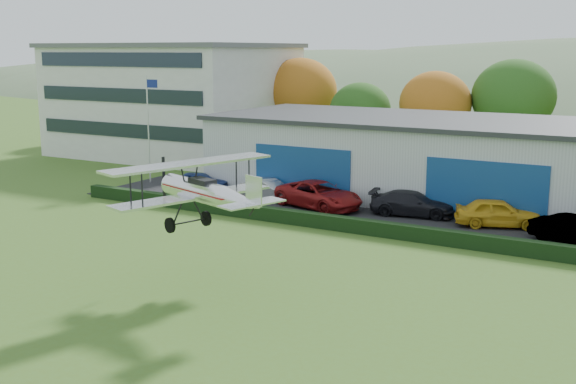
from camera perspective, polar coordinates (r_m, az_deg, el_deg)
The scene contains 14 objects.
ground at distance 25.23m, azimuth -9.10°, elevation -11.61°, with size 300.00×300.00×0.00m, color #42621F.
apron at distance 41.85m, azimuth 12.58°, elevation -2.35°, with size 48.00×9.00×0.05m, color black.
hedge at distance 37.33m, azimuth 10.40°, elevation -3.35°, with size 46.00×0.60×0.80m, color black.
hangar at distance 47.50m, azimuth 17.55°, elevation 2.26°, with size 40.60×12.60×5.30m.
office_block at distance 68.21m, azimuth -9.25°, elevation 7.46°, with size 20.60×15.60×10.40m.
flagpole at distance 53.11m, azimuth -11.20°, elevation 5.82°, with size 1.05×0.10×8.00m.
tree_belt at distance 60.34m, azimuth 16.46°, elevation 7.01°, with size 75.70×13.22×10.12m.
car_0 at distance 49.67m, azimuth -7.18°, elevation 0.85°, with size 1.64×4.07×1.39m, color navy.
car_1 at distance 46.50m, azimuth -1.57°, elevation 0.20°, with size 1.45×4.17×1.37m, color silver.
car_2 at distance 44.14m, azimuth 2.52°, elevation -0.22°, with size 2.76×5.98×1.66m, color maroon.
car_3 at distance 42.71m, azimuth 10.06°, elevation -0.92°, with size 2.06×5.06×1.47m, color black.
car_4 at distance 41.14m, azimuth 16.65°, elevation -1.62°, with size 1.88×4.68×1.60m, color gold.
car_5 at distance 38.70m, azimuth 22.14°, elevation -2.92°, with size 1.52×4.36×1.44m, color gray.
biplane at distance 28.30m, azimuth -6.86°, elevation 0.17°, with size 6.73×7.60×2.86m.
Camera 1 is at (14.75, -17.95, 9.83)m, focal length 43.80 mm.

